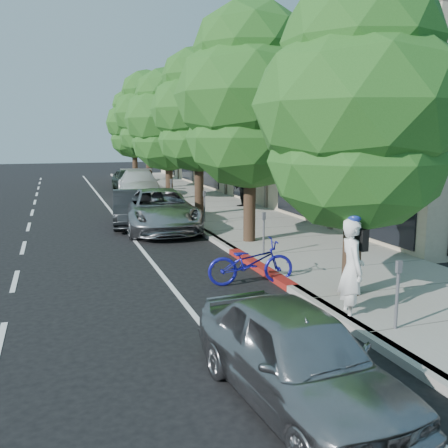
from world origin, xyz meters
name	(u,v)px	position (x,y,z in m)	size (l,w,h in m)	color
ground	(275,280)	(0.00, 0.00, 0.00)	(120.00, 120.00, 0.00)	black
sidewalk	(245,221)	(2.30, 8.00, 0.07)	(4.60, 56.00, 0.15)	gray
curb	(192,224)	(0.00, 8.00, 0.07)	(0.30, 56.00, 0.15)	#9E998E
curb_red_segment	(259,267)	(0.00, 1.00, 0.07)	(0.32, 4.00, 0.15)	maroon
storefront_building	(295,137)	(9.60, 18.00, 3.50)	(10.00, 36.00, 7.00)	#C3B396
street_tree_0	(358,110)	(0.90, -2.00, 4.10)	(4.43, 4.43, 6.75)	black
street_tree_1	(250,99)	(0.90, 4.00, 4.74)	(4.88, 4.88, 7.74)	black
street_tree_2	(198,112)	(0.90, 10.00, 4.60)	(4.16, 4.16, 7.33)	black
street_tree_3	(168,121)	(0.90, 16.00, 4.40)	(4.74, 4.74, 7.24)	black
street_tree_4	(148,116)	(0.90, 22.00, 4.90)	(4.44, 4.44, 7.82)	black
street_tree_5	(134,124)	(0.90, 28.00, 4.49)	(4.28, 4.28, 7.22)	black
cyclist	(352,270)	(0.25, -3.00, 1.01)	(0.74, 0.48, 2.02)	white
bicycle	(251,262)	(-0.72, -0.16, 0.55)	(0.74, 2.11, 1.11)	#1917A0
silver_suv	(160,210)	(-1.36, 7.64, 0.79)	(2.61, 5.66, 1.57)	#A09FA4
dark_sedan	(132,208)	(-2.20, 9.00, 0.71)	(1.50, 4.30, 1.42)	black
white_pickup	(139,185)	(-0.50, 17.72, 0.82)	(2.30, 5.66, 1.64)	silver
dark_suv_far	(127,180)	(-0.50, 22.40, 0.72)	(1.70, 4.22, 1.44)	black
near_car_a	(297,356)	(-2.20, -5.50, 0.68)	(1.62, 4.02, 1.37)	#9C9BA0
pedestrian	(241,187)	(3.60, 11.96, 1.09)	(0.91, 0.71, 1.88)	black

